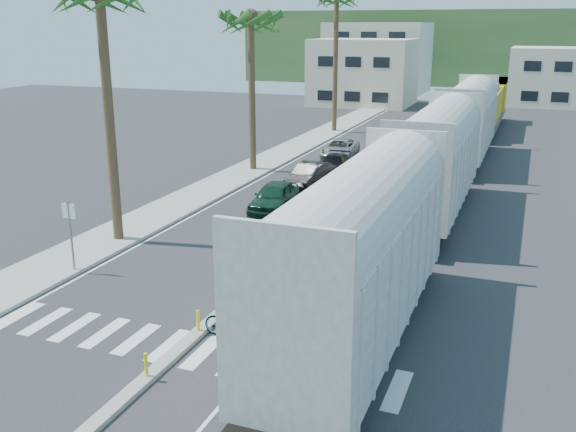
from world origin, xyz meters
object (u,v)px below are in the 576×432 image
(street_sign, at_px, (70,226))
(car_second, at_px, (310,175))
(car_lead, at_px, (274,197))
(cyclist, at_px, (233,315))

(street_sign, relative_size, car_second, 0.65)
(car_lead, distance_m, cyclist, 14.62)
(car_lead, relative_size, cyclist, 1.98)
(street_sign, distance_m, car_second, 17.49)
(car_lead, height_order, cyclist, cyclist)
(car_lead, xyz_separation_m, cyclist, (4.28, -13.98, -0.02))
(car_second, bearing_deg, car_lead, -85.27)
(cyclist, bearing_deg, street_sign, 67.59)
(street_sign, bearing_deg, cyclist, -17.96)
(car_second, bearing_deg, street_sign, -98.65)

